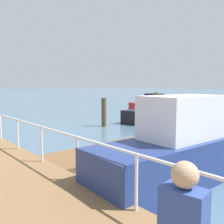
% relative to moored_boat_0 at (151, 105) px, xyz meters
% --- Properties ---
extents(ground_plane, '(300.00, 300.00, 0.00)m').
position_rel_moored_boat_0_xyz_m(ground_plane, '(-12.91, 0.48, -0.64)').
color(ground_plane, slate).
extents(floating_dock, '(11.64, 2.00, 0.18)m').
position_rel_moored_boat_0_xyz_m(floating_dock, '(-10.59, -8.86, -0.55)').
color(floating_dock, brown).
rests_on(floating_dock, ground_plane).
extents(boardwalk_railing, '(0.06, 31.02, 1.08)m').
position_rel_moored_boat_0_xyz_m(boardwalk_railing, '(-16.06, -9.28, 0.62)').
color(boardwalk_railing, white).
rests_on(boardwalk_railing, boardwalk).
extents(dock_piling_2, '(0.36, 0.36, 2.10)m').
position_rel_moored_boat_0_xyz_m(dock_piling_2, '(-4.28, -4.01, 0.41)').
color(dock_piling_2, brown).
rests_on(dock_piling_2, ground_plane).
extents(dock_piling_3, '(0.31, 0.31, 1.84)m').
position_rel_moored_boat_0_xyz_m(dock_piling_3, '(-9.17, -3.73, 0.28)').
color(dock_piling_3, brown).
rests_on(dock_piling_3, ground_plane).
extents(moored_boat_0, '(4.41, 2.73, 1.81)m').
position_rel_moored_boat_0_xyz_m(moored_boat_0, '(0.00, 0.00, 0.00)').
color(moored_boat_0, red).
rests_on(moored_boat_0, ground_plane).
extents(moored_boat_1, '(7.24, 3.10, 1.70)m').
position_rel_moored_boat_0_xyz_m(moored_boat_1, '(-3.93, -3.78, -0.01)').
color(moored_boat_1, black).
rests_on(moored_boat_1, ground_plane).
extents(moored_boat_3, '(7.52, 2.09, 2.40)m').
position_rel_moored_boat_0_xyz_m(moored_boat_3, '(-12.65, -12.33, 0.21)').
color(moored_boat_3, navy).
rests_on(moored_boat_3, ground_plane).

